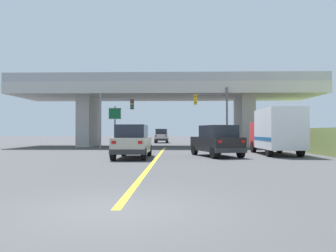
{
  "coord_description": "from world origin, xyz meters",
  "views": [
    {
      "loc": [
        1.26,
        -6.8,
        1.6
      ],
      "look_at": [
        0.54,
        18.98,
        2.05
      ],
      "focal_mm": 35.81,
      "sensor_mm": 36.0,
      "label": 1
    }
  ],
  "objects_px": {
    "suv_crossing": "(217,141)",
    "traffic_signal_nearside": "(216,110)",
    "suv_lead": "(133,141)",
    "box_truck": "(276,131)",
    "sedan_oncoming": "(162,136)",
    "traffic_signal_farside": "(112,113)",
    "highway_sign": "(115,118)"
  },
  "relations": [
    {
      "from": "suv_crossing",
      "to": "traffic_signal_nearside",
      "type": "bearing_deg",
      "value": 66.36
    },
    {
      "from": "suv_lead",
      "to": "box_truck",
      "type": "distance_m",
      "value": 10.17
    },
    {
      "from": "sedan_oncoming",
      "to": "traffic_signal_farside",
      "type": "xyz_separation_m",
      "value": [
        -3.89,
        -17.11,
        2.39
      ]
    },
    {
      "from": "traffic_signal_farside",
      "to": "highway_sign",
      "type": "relative_size",
      "value": 1.25
    },
    {
      "from": "box_truck",
      "to": "highway_sign",
      "type": "bearing_deg",
      "value": 141.65
    },
    {
      "from": "sedan_oncoming",
      "to": "traffic_signal_farside",
      "type": "relative_size",
      "value": 0.84
    },
    {
      "from": "suv_lead",
      "to": "traffic_signal_nearside",
      "type": "bearing_deg",
      "value": 61.94
    },
    {
      "from": "sedan_oncoming",
      "to": "highway_sign",
      "type": "xyz_separation_m",
      "value": [
        -4.1,
        -14.59,
        2.0
      ]
    },
    {
      "from": "suv_crossing",
      "to": "sedan_oncoming",
      "type": "bearing_deg",
      "value": 82.89
    },
    {
      "from": "traffic_signal_nearside",
      "to": "highway_sign",
      "type": "distance_m",
      "value": 10.29
    },
    {
      "from": "suv_crossing",
      "to": "traffic_signal_farside",
      "type": "relative_size",
      "value": 0.92
    },
    {
      "from": "box_truck",
      "to": "suv_lead",
      "type": "bearing_deg",
      "value": -161.36
    },
    {
      "from": "traffic_signal_nearside",
      "to": "suv_crossing",
      "type": "bearing_deg",
      "value": -96.3
    },
    {
      "from": "suv_crossing",
      "to": "box_truck",
      "type": "bearing_deg",
      "value": 5.1
    },
    {
      "from": "traffic_signal_nearside",
      "to": "traffic_signal_farside",
      "type": "bearing_deg",
      "value": -174.94
    },
    {
      "from": "traffic_signal_nearside",
      "to": "traffic_signal_farside",
      "type": "distance_m",
      "value": 9.97
    },
    {
      "from": "box_truck",
      "to": "sedan_oncoming",
      "type": "bearing_deg",
      "value": 110.11
    },
    {
      "from": "box_truck",
      "to": "traffic_signal_farside",
      "type": "xyz_separation_m",
      "value": [
        -13.08,
        8.0,
        1.75
      ]
    },
    {
      "from": "suv_crossing",
      "to": "box_truck",
      "type": "distance_m",
      "value": 4.73
    },
    {
      "from": "suv_lead",
      "to": "traffic_signal_farside",
      "type": "xyz_separation_m",
      "value": [
        -3.46,
        11.24,
        2.38
      ]
    },
    {
      "from": "sedan_oncoming",
      "to": "traffic_signal_nearside",
      "type": "bearing_deg",
      "value": -69.61
    },
    {
      "from": "highway_sign",
      "to": "suv_lead",
      "type": "bearing_deg",
      "value": -75.07
    },
    {
      "from": "box_truck",
      "to": "highway_sign",
      "type": "height_order",
      "value": "highway_sign"
    },
    {
      "from": "suv_lead",
      "to": "highway_sign",
      "type": "distance_m",
      "value": 14.38
    },
    {
      "from": "box_truck",
      "to": "traffic_signal_nearside",
      "type": "xyz_separation_m",
      "value": [
        -3.16,
        8.88,
        2.1
      ]
    },
    {
      "from": "suv_lead",
      "to": "sedan_oncoming",
      "type": "relative_size",
      "value": 1.09
    },
    {
      "from": "box_truck",
      "to": "traffic_signal_farside",
      "type": "relative_size",
      "value": 1.25
    },
    {
      "from": "traffic_signal_farside",
      "to": "traffic_signal_nearside",
      "type": "bearing_deg",
      "value": 5.06
    },
    {
      "from": "suv_crossing",
      "to": "traffic_signal_nearside",
      "type": "height_order",
      "value": "traffic_signal_nearside"
    },
    {
      "from": "suv_lead",
      "to": "suv_crossing",
      "type": "xyz_separation_m",
      "value": [
        5.28,
        1.45,
        -0.0
      ]
    },
    {
      "from": "highway_sign",
      "to": "traffic_signal_farside",
      "type": "bearing_deg",
      "value": -85.36
    },
    {
      "from": "sedan_oncoming",
      "to": "highway_sign",
      "type": "bearing_deg",
      "value": -105.68
    }
  ]
}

